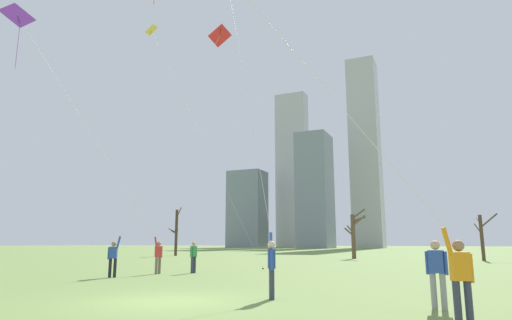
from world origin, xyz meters
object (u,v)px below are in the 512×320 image
(bystander_strolling_midfield, at_px, (437,271))
(bare_tree_leftmost, at_px, (176,231))
(kite_flyer_far_back_orange, at_px, (372,165))
(bare_tree_far_right_edge, at_px, (482,235))
(kite_flyer_midfield_center_red, at_px, (137,208))
(bystander_far_off_by_trees, at_px, (194,255))
(kite_flyer_foreground_right_purple, at_px, (135,215))
(bare_tree_rightmost, at_px, (354,233))
(kite_flyer_midfield_right_blue, at_px, (263,208))
(distant_kite_drifting_left_yellow, at_px, (157,43))

(bystander_strolling_midfield, bearing_deg, bare_tree_leftmost, 132.05)
(kite_flyer_far_back_orange, height_order, bare_tree_far_right_edge, kite_flyer_far_back_orange)
(bare_tree_leftmost, bearing_deg, bystander_strolling_midfield, -47.95)
(kite_flyer_far_back_orange, bearing_deg, kite_flyer_midfield_center_red, 147.38)
(bystander_far_off_by_trees, height_order, bystander_strolling_midfield, same)
(kite_flyer_midfield_center_red, bearing_deg, bystander_strolling_midfield, -21.00)
(bystander_far_off_by_trees, bearing_deg, bystander_strolling_midfield, -34.85)
(kite_flyer_foreground_right_purple, bearing_deg, bystander_strolling_midfield, -21.92)
(bare_tree_far_right_edge, bearing_deg, bare_tree_rightmost, 176.51)
(kite_flyer_midfield_right_blue, xyz_separation_m, bare_tree_rightmost, (-3.55, 32.03, -0.05))
(bare_tree_far_right_edge, xyz_separation_m, bare_tree_leftmost, (-33.20, 1.48, 0.69))
(bare_tree_far_right_edge, distance_m, bare_tree_leftmost, 33.24)
(kite_flyer_foreground_right_purple, bearing_deg, distant_kite_drifting_left_yellow, 121.70)
(distant_kite_drifting_left_yellow, xyz_separation_m, bare_tree_rightmost, (8.87, 21.40, -12.71))
(kite_flyer_far_back_orange, bearing_deg, bystander_strolling_midfield, 70.49)
(distant_kite_drifting_left_yellow, distance_m, bare_tree_leftmost, 28.49)
(bystander_strolling_midfield, bearing_deg, kite_flyer_far_back_orange, -109.51)
(bare_tree_leftmost, bearing_deg, kite_flyer_far_back_orange, -51.13)
(kite_flyer_midfield_right_blue, height_order, bare_tree_leftmost, kite_flyer_midfield_right_blue)
(kite_flyer_foreground_right_purple, bearing_deg, bare_tree_leftmost, 120.53)
(bystander_strolling_midfield, bearing_deg, bare_tree_rightmost, 104.38)
(kite_flyer_midfield_center_red, relative_size, kite_flyer_foreground_right_purple, 1.21)
(kite_flyer_midfield_center_red, height_order, bare_tree_far_right_edge, kite_flyer_midfield_center_red)
(bare_tree_far_right_edge, bearing_deg, bystander_far_off_by_trees, -122.62)
(kite_flyer_foreground_right_purple, bearing_deg, bare_tree_rightmost, 78.92)
(bare_tree_rightmost, bearing_deg, bystander_far_off_by_trees, -98.63)
(kite_flyer_midfield_right_blue, xyz_separation_m, kite_flyer_far_back_orange, (3.85, -3.41, 0.50))
(kite_flyer_midfield_right_blue, distance_m, bare_tree_far_right_edge, 32.30)
(kite_flyer_midfield_center_red, relative_size, bare_tree_far_right_edge, 3.23)
(kite_flyer_midfield_right_blue, relative_size, kite_flyer_midfield_center_red, 1.07)
(kite_flyer_midfield_center_red, height_order, bare_tree_leftmost, kite_flyer_midfield_center_red)
(bare_tree_leftmost, bearing_deg, kite_flyer_midfield_center_red, -59.17)
(kite_flyer_midfield_center_red, distance_m, kite_flyer_foreground_right_purple, 0.70)
(kite_flyer_far_back_orange, height_order, bare_tree_rightmost, kite_flyer_far_back_orange)
(bystander_strolling_midfield, relative_size, distant_kite_drifting_left_yellow, 0.10)
(distant_kite_drifting_left_yellow, distance_m, bare_tree_far_right_edge, 31.78)
(bystander_far_off_by_trees, distance_m, bare_tree_rightmost, 24.60)
(kite_flyer_midfield_center_red, height_order, bystander_far_off_by_trees, kite_flyer_midfield_center_red)
(bystander_far_off_by_trees, xyz_separation_m, bare_tree_far_right_edge, (15.09, 23.58, 1.32))
(kite_flyer_far_back_orange, distance_m, bystander_strolling_midfield, 3.67)
(bystander_far_off_by_trees, bearing_deg, distant_kite_drifting_left_yellow, 151.05)
(kite_flyer_foreground_right_purple, distance_m, bare_tree_far_right_edge, 31.31)
(bare_tree_leftmost, bearing_deg, bare_tree_far_right_edge, -2.56)
(bystander_far_off_by_trees, xyz_separation_m, bare_tree_rightmost, (3.69, 24.27, 1.65))
(distant_kite_drifting_left_yellow, xyz_separation_m, bare_tree_leftmost, (-12.93, 22.19, -12.35))
(kite_flyer_midfield_right_blue, relative_size, bare_tree_rightmost, 2.88)
(kite_flyer_far_back_orange, relative_size, bystander_far_off_by_trees, 6.22)
(distant_kite_drifting_left_yellow, height_order, bare_tree_far_right_edge, distant_kite_drifting_left_yellow)
(distant_kite_drifting_left_yellow, bearing_deg, kite_flyer_foreground_right_purple, -58.30)
(distant_kite_drifting_left_yellow, bearing_deg, bystander_far_off_by_trees, -28.95)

